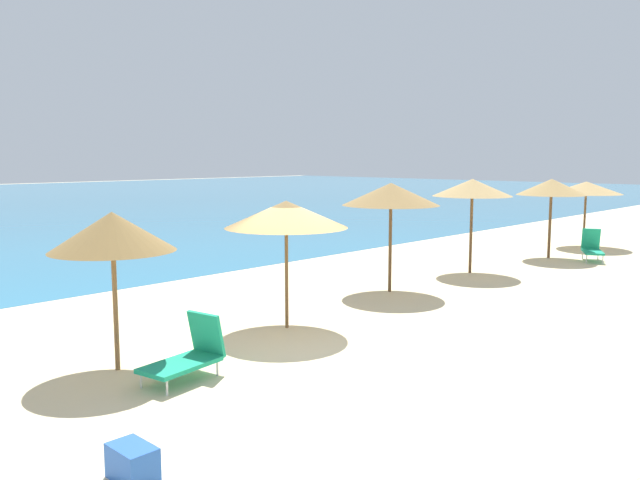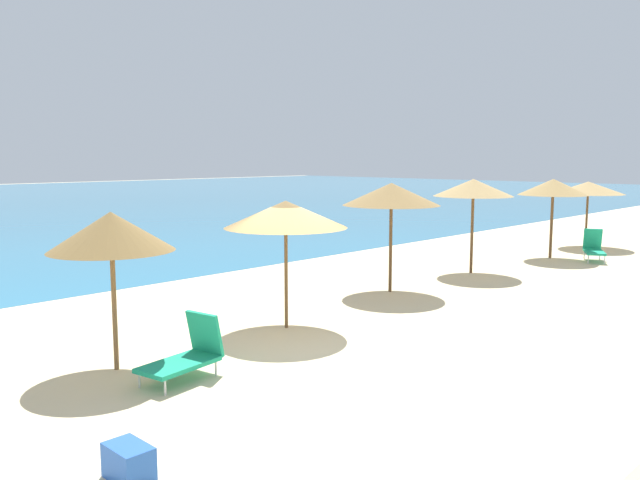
# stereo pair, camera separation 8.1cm
# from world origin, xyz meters

# --- Properties ---
(ground_plane) EXTENTS (160.00, 160.00, 0.00)m
(ground_plane) POSITION_xyz_m (0.00, 0.00, 0.00)
(ground_plane) COLOR beige
(beach_umbrella_3) EXTENTS (2.03, 2.03, 2.63)m
(beach_umbrella_3) POSITION_xyz_m (-3.35, 1.01, 2.30)
(beach_umbrella_3) COLOR brown
(beach_umbrella_3) RESTS_ON ground_plane
(beach_umbrella_4) EXTENTS (2.51, 2.51, 2.63)m
(beach_umbrella_4) POSITION_xyz_m (0.41, 0.89, 2.35)
(beach_umbrella_4) COLOR brown
(beach_umbrella_4) RESTS_ON ground_plane
(beach_umbrella_5) EXTENTS (2.52, 2.52, 2.84)m
(beach_umbrella_5) POSITION_xyz_m (4.78, 1.55, 2.55)
(beach_umbrella_5) COLOR brown
(beach_umbrella_5) RESTS_ON ground_plane
(beach_umbrella_6) EXTENTS (2.38, 2.38, 2.85)m
(beach_umbrella_6) POSITION_xyz_m (8.69, 1.45, 2.58)
(beach_umbrella_6) COLOR brown
(beach_umbrella_6) RESTS_ON ground_plane
(beach_umbrella_7) EXTENTS (2.36, 2.36, 2.76)m
(beach_umbrella_7) POSITION_xyz_m (13.16, 0.97, 2.47)
(beach_umbrella_7) COLOR brown
(beach_umbrella_7) RESTS_ON ground_plane
(beach_umbrella_8) EXTENTS (2.69, 2.69, 2.56)m
(beach_umbrella_8) POSITION_xyz_m (16.88, 1.20, 2.31)
(beach_umbrella_8) COLOR brown
(beach_umbrella_8) RESTS_ON ground_plane
(lounge_chair_0) EXTENTS (1.41, 1.13, 1.07)m
(lounge_chair_0) POSITION_xyz_m (13.59, -0.36, 0.45)
(lounge_chair_0) COLOR #199972
(lounge_chair_0) RESTS_ON ground_plane
(lounge_chair_1) EXTENTS (1.41, 0.87, 1.00)m
(lounge_chair_1) POSITION_xyz_m (-2.79, -0.21, 0.39)
(lounge_chair_1) COLOR #199972
(lounge_chair_1) RESTS_ON ground_plane
(cooler_box) EXTENTS (0.37, 0.57, 0.39)m
(cooler_box) POSITION_xyz_m (-5.15, -2.48, 0.19)
(cooler_box) COLOR blue
(cooler_box) RESTS_ON ground_plane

